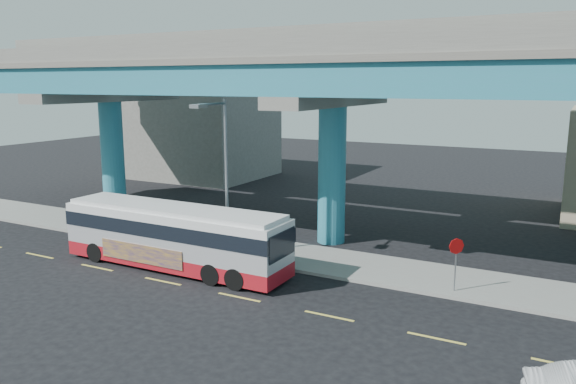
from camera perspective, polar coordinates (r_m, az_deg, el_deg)
The scene contains 9 objects.
ground at distance 23.59m, azimuth -4.57°, elevation -10.38°, with size 120.00×120.00×0.00m, color black.
sidewalk at distance 28.08m, azimuth 1.50°, elevation -6.65°, with size 70.00×4.00×0.15m, color gray.
lane_markings at distance 23.35m, azimuth -4.97°, elevation -10.60°, with size 58.00×0.12×0.01m.
viaduct at distance 30.04m, azimuth 4.72°, elevation 12.02°, with size 52.00×12.40×11.70m.
building_concrete at distance 53.27m, azimuth -8.98°, elevation 6.47°, with size 12.00×10.00×9.00m, color gray.
transit_bus at distance 26.84m, azimuth -11.46°, elevation -4.26°, with size 11.59×2.54×2.97m.
parked_car at distance 32.79m, azimuth -12.46°, elevation -2.91°, with size 4.14×1.71×1.40m, color #2B2B2F.
street_lamp at distance 26.96m, azimuth -6.98°, elevation 3.60°, with size 0.50×2.51×7.69m.
stop_sign at distance 24.04m, azimuth 16.71°, elevation -6.01°, with size 0.52×0.48×2.25m.
Camera 1 is at (11.90, -18.47, 8.59)m, focal length 35.00 mm.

